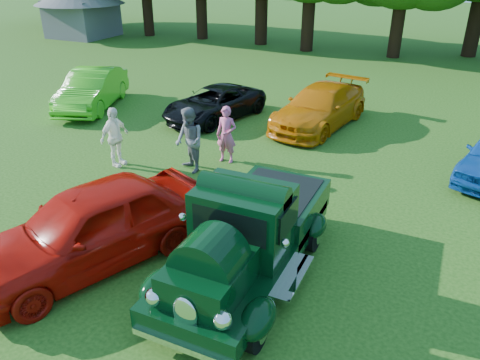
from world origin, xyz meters
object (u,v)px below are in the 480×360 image
at_px(back_car_orange, 320,107).
at_px(spectator_pink, 227,135).
at_px(spectator_white, 115,137).
at_px(back_car_black, 214,103).
at_px(hero_pickup, 249,236).
at_px(back_car_lime, 92,89).
at_px(gazebo, 80,2).
at_px(red_convertible, 91,226).
at_px(spectator_grey, 189,141).

height_order(back_car_orange, spectator_pink, spectator_pink).
height_order(back_car_orange, spectator_white, spectator_white).
xyz_separation_m(back_car_black, spectator_pink, (2.21, -3.41, 0.26)).
xyz_separation_m(hero_pickup, back_car_black, (-5.07, 8.19, -0.27)).
bearing_deg(hero_pickup, spectator_pink, 120.88).
relative_size(back_car_lime, gazebo, 0.72).
xyz_separation_m(red_convertible, spectator_white, (-2.66, 4.10, 0.05)).
distance_m(hero_pickup, spectator_grey, 5.12).
distance_m(spectator_pink, gazebo, 25.53).
xyz_separation_m(spectator_white, gazebo, (-16.97, 17.67, 1.50)).
height_order(hero_pickup, gazebo, gazebo).
bearing_deg(back_car_lime, back_car_black, -11.05).
bearing_deg(back_car_lime, spectator_white, -63.39).
relative_size(back_car_black, spectator_grey, 2.29).
bearing_deg(spectator_grey, back_car_black, 144.98).
relative_size(back_car_black, back_car_orange, 0.87).
bearing_deg(hero_pickup, red_convertible, -162.36).
height_order(back_car_lime, gazebo, gazebo).
bearing_deg(spectator_grey, red_convertible, -48.52).
height_order(back_car_orange, spectator_grey, spectator_grey).
bearing_deg(spectator_white, red_convertible, -140.79).
relative_size(hero_pickup, red_convertible, 1.04).
height_order(hero_pickup, spectator_grey, hero_pickup).
relative_size(spectator_pink, spectator_grey, 0.91).
distance_m(back_car_orange, gazebo, 24.51).
relative_size(red_convertible, spectator_white, 2.77).
xyz_separation_m(red_convertible, back_car_black, (-2.02, 9.16, -0.24)).
bearing_deg(back_car_black, gazebo, 158.80).
distance_m(back_car_lime, back_car_orange, 9.18).
xyz_separation_m(back_car_lime, gazebo, (-12.45, 13.46, 1.64)).
relative_size(back_car_lime, spectator_grey, 2.43).
distance_m(red_convertible, spectator_grey, 4.71).
bearing_deg(back_car_black, hero_pickup, -43.82).
distance_m(spectator_grey, spectator_white, 2.28).
bearing_deg(hero_pickup, back_car_black, 121.77).
height_order(hero_pickup, back_car_black, hero_pickup).
bearing_deg(hero_pickup, spectator_white, 151.28).
bearing_deg(red_convertible, back_car_black, 125.48).
distance_m(hero_pickup, gazebo, 30.81).
distance_m(hero_pickup, spectator_white, 6.52).
distance_m(spectator_pink, spectator_grey, 1.25).
relative_size(spectator_pink, spectator_white, 0.97).
bearing_deg(red_convertible, gazebo, 155.09).
distance_m(back_car_orange, spectator_grey, 5.84).
height_order(red_convertible, gazebo, gazebo).
bearing_deg(red_convertible, spectator_pink, 111.12).
height_order(hero_pickup, back_car_lime, hero_pickup).
height_order(hero_pickup, spectator_pink, hero_pickup).
relative_size(spectator_white, gazebo, 0.28).
relative_size(back_car_lime, spectator_white, 2.58).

